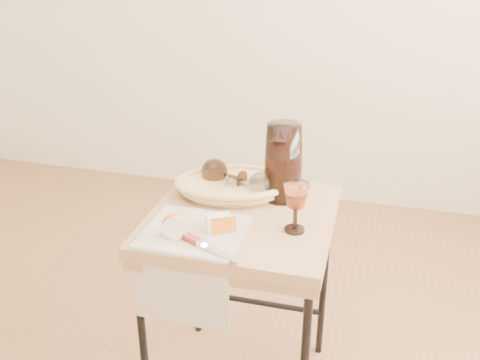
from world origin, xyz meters
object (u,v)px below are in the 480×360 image
(bread_basket, at_px, (234,187))
(tea_towel, at_px, (194,231))
(goblet_lying_a, at_px, (226,175))
(side_table, at_px, (242,307))
(apple_half, at_px, (176,224))
(goblet_lying_b, at_px, (247,183))
(pitcher, at_px, (283,162))
(wine_goblet, at_px, (296,207))
(table_knife, at_px, (204,244))

(bread_basket, bearing_deg, tea_towel, -115.77)
(tea_towel, xyz_separation_m, goblet_lying_a, (0.01, 0.27, 0.05))
(side_table, relative_size, apple_half, 9.13)
(goblet_lying_b, distance_m, pitcher, 0.13)
(wine_goblet, bearing_deg, goblet_lying_a, 143.16)
(pitcher, distance_m, apple_half, 0.40)
(goblet_lying_a, bearing_deg, wine_goblet, 161.37)
(bread_basket, relative_size, goblet_lying_a, 2.33)
(table_knife, bearing_deg, apple_half, -177.17)
(goblet_lying_a, relative_size, table_knife, 0.62)
(apple_half, distance_m, table_knife, 0.10)
(goblet_lying_b, height_order, wine_goblet, wine_goblet)
(apple_half, bearing_deg, tea_towel, 25.35)
(goblet_lying_b, xyz_separation_m, table_knife, (-0.03, -0.32, -0.04))
(goblet_lying_a, height_order, pitcher, pitcher)
(pitcher, bearing_deg, goblet_lying_b, -169.99)
(bread_basket, height_order, goblet_lying_b, goblet_lying_b)
(tea_towel, relative_size, goblet_lying_b, 2.14)
(tea_towel, xyz_separation_m, goblet_lying_b, (0.09, 0.24, 0.05))
(apple_half, bearing_deg, wine_goblet, 1.29)
(side_table, bearing_deg, bread_basket, 116.08)
(side_table, relative_size, tea_towel, 2.49)
(table_knife, bearing_deg, tea_towel, 149.94)
(apple_half, relative_size, table_knife, 0.33)
(tea_towel, xyz_separation_m, bread_basket, (0.04, 0.26, 0.02))
(pitcher, height_order, table_knife, pitcher)
(bread_basket, xyz_separation_m, goblet_lying_a, (-0.03, 0.01, 0.03))
(bread_basket, relative_size, apple_half, 4.39)
(goblet_lying_a, xyz_separation_m, goblet_lying_b, (0.08, -0.03, -0.00))
(bread_basket, relative_size, wine_goblet, 2.23)
(bread_basket, height_order, table_knife, bread_basket)
(pitcher, distance_m, wine_goblet, 0.22)
(bread_basket, height_order, goblet_lying_a, goblet_lying_a)
(side_table, bearing_deg, pitcher, 56.69)
(bread_basket, height_order, wine_goblet, wine_goblet)
(goblet_lying_a, distance_m, goblet_lying_b, 0.08)
(pitcher, distance_m, table_knife, 0.39)
(bread_basket, xyz_separation_m, table_knife, (0.01, -0.33, -0.01))
(side_table, distance_m, pitcher, 0.49)
(apple_half, bearing_deg, goblet_lying_b, 45.41)
(table_knife, bearing_deg, goblet_lying_a, 121.78)
(side_table, distance_m, table_knife, 0.42)
(goblet_lying_a, bearing_deg, pitcher, -160.43)
(wine_goblet, xyz_separation_m, table_knife, (-0.21, -0.16, -0.06))
(goblet_lying_a, bearing_deg, apple_half, 99.26)
(goblet_lying_a, xyz_separation_m, table_knife, (0.04, -0.35, -0.04))
(tea_towel, distance_m, goblet_lying_a, 0.28)
(wine_goblet, bearing_deg, goblet_lying_b, 138.53)
(apple_half, bearing_deg, table_knife, -42.15)
(pitcher, bearing_deg, tea_towel, -134.84)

